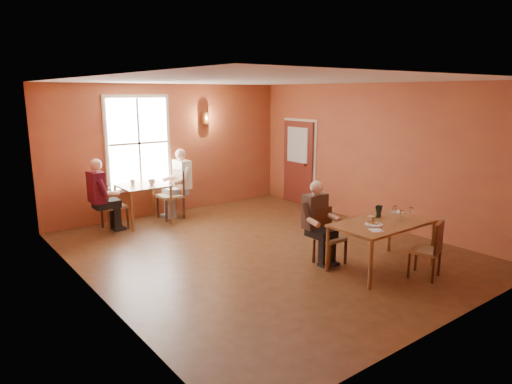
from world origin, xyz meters
TOP-DOWN VIEW (x-y plane):
  - ground at (0.00, 0.00)m, footprint 6.00×7.00m
  - wall_back at (0.00, 3.50)m, footprint 6.00×0.04m
  - wall_front at (0.00, -3.50)m, footprint 6.00×0.04m
  - wall_left at (-3.00, 0.00)m, footprint 0.04×7.00m
  - wall_right at (3.00, 0.00)m, footprint 0.04×7.00m
  - ceiling at (0.00, 0.00)m, footprint 6.00×7.00m
  - window at (-0.80, 3.45)m, footprint 1.36×0.10m
  - door at (2.94, 2.30)m, footprint 0.12×1.04m
  - wall_sconce at (0.90, 3.40)m, footprint 0.16×0.16m
  - main_table at (0.99, -1.83)m, footprint 1.66×0.93m
  - chair_diner_main at (0.49, -1.18)m, footprint 0.41×0.41m
  - diner_main at (0.49, -1.21)m, footprint 0.53×0.53m
  - chair_empty at (1.24, -2.47)m, footprint 0.50×0.50m
  - plate_food at (0.74, -1.86)m, footprint 0.37×0.37m
  - sandwich at (0.79, -1.76)m, footprint 0.10×0.10m
  - goblet_a at (1.47, -1.70)m, footprint 0.09×0.09m
  - goblet_b at (1.60, -1.93)m, footprint 0.09×0.09m
  - goblet_c at (1.28, -1.99)m, footprint 0.09×0.09m
  - menu_stand at (1.18, -1.61)m, footprint 0.13×0.08m
  - knife at (0.96, -2.11)m, footprint 0.18×0.10m
  - napkin at (0.55, -2.05)m, footprint 0.24×0.24m
  - side_plate at (1.72, -1.59)m, footprint 0.24×0.24m
  - second_table at (-0.97, 2.97)m, footprint 0.97×0.97m
  - chair_diner_white at (-0.32, 2.97)m, footprint 0.48×0.48m
  - diner_white at (-0.29, 2.97)m, footprint 0.60×0.60m
  - chair_diner_maroon at (-1.62, 2.97)m, footprint 0.44×0.44m
  - diner_maroon at (-1.65, 2.97)m, footprint 0.59×0.59m
  - cup_a at (-0.79, 2.88)m, footprint 0.19×0.19m
  - cup_b at (-1.14, 3.09)m, footprint 0.14×0.14m

SIDE VIEW (x-z plane):
  - ground at x=0.00m, z-range -0.01..0.01m
  - main_table at x=0.99m, z-range 0.00..0.78m
  - second_table at x=-0.97m, z-range 0.00..0.86m
  - chair_empty at x=1.24m, z-range 0.00..0.90m
  - chair_diner_main at x=0.49m, z-range 0.00..0.92m
  - chair_diner_maroon at x=-1.62m, z-range 0.00..0.99m
  - chair_diner_white at x=-0.32m, z-range 0.00..1.09m
  - diner_main at x=0.49m, z-range 0.00..1.34m
  - diner_maroon at x=-1.65m, z-range 0.00..1.47m
  - diner_white at x=-0.29m, z-range 0.00..1.50m
  - knife at x=0.96m, z-range 0.78..0.78m
  - napkin at x=0.55m, z-range 0.78..0.78m
  - side_plate at x=1.72m, z-range 0.78..0.79m
  - plate_food at x=0.74m, z-range 0.78..0.81m
  - sandwich at x=0.79m, z-range 0.78..0.88m
  - goblet_b at x=1.60m, z-range 0.78..0.96m
  - goblet_a at x=1.47m, z-range 0.78..0.96m
  - goblet_c at x=1.28m, z-range 0.78..0.97m
  - menu_stand at x=1.18m, z-range 0.78..0.98m
  - cup_b at x=-1.14m, z-range 0.86..0.97m
  - cup_a at x=-0.79m, z-range 0.86..0.97m
  - door at x=2.94m, z-range 0.00..2.10m
  - wall_back at x=0.00m, z-range 0.00..3.00m
  - wall_front at x=0.00m, z-range 0.00..3.00m
  - wall_left at x=-3.00m, z-range 0.00..3.00m
  - wall_right at x=3.00m, z-range 0.00..3.00m
  - window at x=-0.80m, z-range 0.72..2.68m
  - wall_sconce at x=0.90m, z-range 2.06..2.34m
  - ceiling at x=0.00m, z-range 2.98..3.02m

